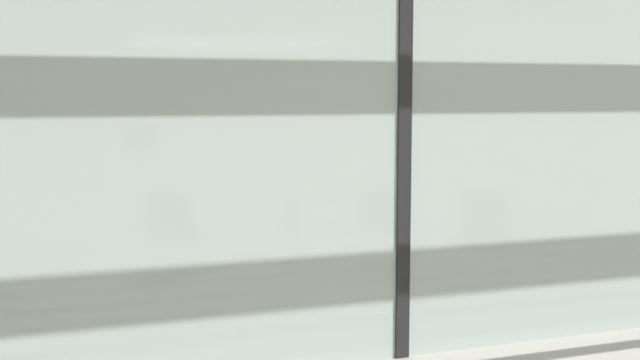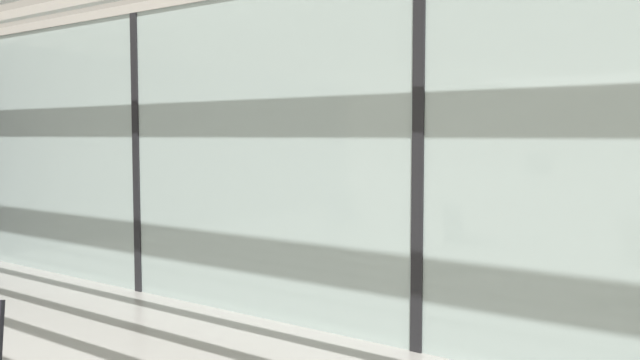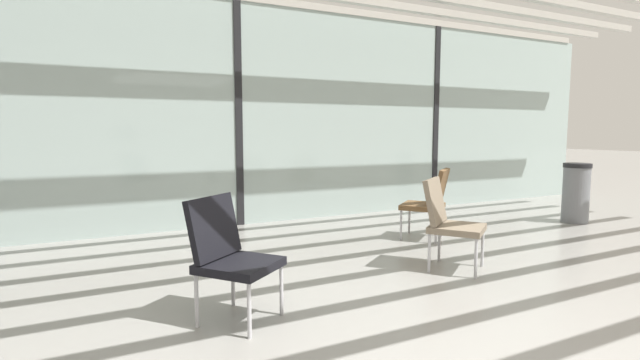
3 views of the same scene
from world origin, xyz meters
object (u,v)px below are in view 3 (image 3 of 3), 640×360
(parked_airplane, at_px, (204,111))
(lounge_chair_0, at_px, (448,218))
(lounge_chair_1, at_px, (229,251))
(trash_bin, at_px, (576,193))
(lounge_chair_2, at_px, (430,199))

(parked_airplane, height_order, lounge_chair_0, parked_airplane)
(lounge_chair_0, relative_size, lounge_chair_1, 1.00)
(parked_airplane, height_order, trash_bin, parked_airplane)
(parked_airplane, distance_m, trash_bin, 9.19)
(parked_airplane, relative_size, trash_bin, 16.56)
(lounge_chair_2, relative_size, trash_bin, 1.01)
(lounge_chair_0, bearing_deg, trash_bin, -20.77)
(lounge_chair_0, relative_size, lounge_chair_2, 1.00)
(lounge_chair_1, xyz_separation_m, lounge_chair_2, (2.87, 1.28, 0.00))
(parked_airplane, xyz_separation_m, lounge_chair_1, (-2.03, -9.56, -1.38))
(lounge_chair_1, bearing_deg, parked_airplane, 39.21)
(parked_airplane, height_order, lounge_chair_2, parked_airplane)
(lounge_chair_1, distance_m, trash_bin, 5.57)
(lounge_chair_2, bearing_deg, parked_airplane, -122.90)
(lounge_chair_0, height_order, lounge_chair_2, same)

